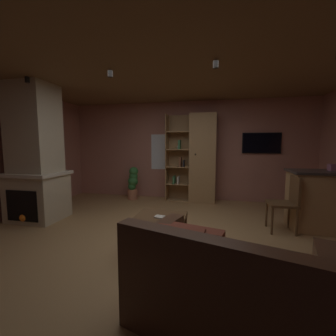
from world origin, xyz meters
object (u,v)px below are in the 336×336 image
Objects in this scene: bookshelf_cabinet at (199,159)px; table_book_0 at (160,217)px; stone_fireplace at (36,160)px; potted_floor_plant at (133,182)px; wall_mounted_tv at (261,143)px; kitchen_bar_counter at (333,201)px; dining_chair at (287,200)px; coffee_table at (160,223)px; tissue_box at (333,168)px; leather_couch at (224,290)px.

bookshelf_cabinet is 17.41× the size of table_book_0.
table_book_0 is (-0.30, -2.77, -0.59)m from bookshelf_cabinet.
potted_floor_plant is (1.20, 1.85, -0.69)m from stone_fireplace.
table_book_0 is 0.14× the size of wall_mounted_tv.
kitchen_bar_counter is 1.47× the size of dining_chair.
stone_fireplace is at bearing -123.07° from potted_floor_plant.
stone_fireplace is at bearing 163.07° from table_book_0.
bookshelf_cabinet is 1.61× the size of kitchen_bar_counter.
coffee_table is 0.72× the size of dining_chair.
tissue_box is at bearing 135.49° from kitchen_bar_counter.
bookshelf_cabinet is 2.68m from tissue_box.
leather_couch is at bearing -116.33° from dining_chair.
kitchen_bar_counter is 10.84× the size of table_book_0.
tissue_box is 0.14× the size of wall_mounted_tv.
wall_mounted_tv is at bearing 92.48° from dining_chair.
leather_couch is 1.31m from table_book_0.
table_book_0 is at bearing -96.28° from bookshelf_cabinet.
wall_mounted_tv is at bearing 59.26° from table_book_0.
stone_fireplace is 2.31m from potted_floor_plant.
potted_floor_plant is at bearing 120.61° from leather_couch.
bookshelf_cabinet is at bearing 97.11° from leather_couch.
leather_couch is at bearing -53.14° from table_book_0.
kitchen_bar_counter is 2.99m from leather_couch.
dining_chair is at bearing -87.52° from wall_mounted_tv.
stone_fireplace is at bearing -153.37° from wall_mounted_tv.
stone_fireplace reaches higher than leather_couch.
coffee_table is (-2.58, -1.32, -0.67)m from tissue_box.
leather_couch is at bearing -53.60° from coffee_table.
bookshelf_cabinet reaches higher than wall_mounted_tv.
potted_floor_plant is (-3.25, 1.51, -0.08)m from dining_chair.
dining_chair is 1.08× the size of potted_floor_plant.
kitchen_bar_counter is 0.82× the size of leather_couch.
wall_mounted_tv is (4.37, 2.19, 0.32)m from stone_fireplace.
kitchen_bar_counter is at bearing 26.92° from table_book_0.
bookshelf_cabinet is 18.11× the size of tissue_box.
coffee_table is (2.59, -0.76, -0.75)m from stone_fireplace.
stone_fireplace is 5.21m from tissue_box.
bookshelf_cabinet reaches higher than table_book_0.
leather_couch is 1.87× the size of wall_mounted_tv.
tissue_box is 4.22m from potted_floor_plant.
tissue_box is 0.96× the size of table_book_0.
stone_fireplace is at bearing 163.59° from coffee_table.
table_book_0 is (2.60, -0.79, -0.65)m from stone_fireplace.
kitchen_bar_counter is 1.59× the size of potted_floor_plant.
stone_fireplace is 20.24× the size of table_book_0.
stone_fireplace is at bearing -174.17° from kitchen_bar_counter.
stone_fireplace is 3.52m from bookshelf_cabinet.
dining_chair is (-0.75, -0.19, 0.03)m from kitchen_bar_counter.
dining_chair reaches higher than table_book_0.
dining_chair is (1.07, 2.17, 0.23)m from leather_couch.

